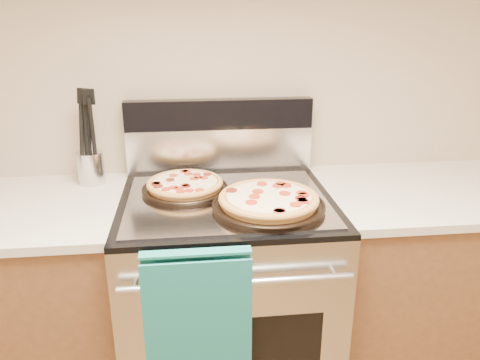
{
  "coord_description": "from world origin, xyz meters",
  "views": [
    {
      "loc": [
        -0.13,
        0.09,
        1.56
      ],
      "look_at": [
        0.04,
        1.55,
        1.02
      ],
      "focal_mm": 35.0,
      "sensor_mm": 36.0,
      "label": 1
    }
  ],
  "objects": [
    {
      "name": "wall_back",
      "position": [
        0.0,
        2.0,
        1.35
      ],
      "size": [
        4.0,
        0.0,
        4.0
      ],
      "primitive_type": "plane",
      "rotation": [
        1.57,
        0.0,
        0.0
      ],
      "color": "tan",
      "rests_on": "ground"
    },
    {
      "name": "range_body",
      "position": [
        0.0,
        1.65,
        0.45
      ],
      "size": [
        0.76,
        0.68,
        0.9
      ],
      "primitive_type": "cube",
      "color": "#B7B7BC",
      "rests_on": "ground"
    },
    {
      "name": "cooktop",
      "position": [
        0.0,
        1.65,
        0.91
      ],
      "size": [
        0.76,
        0.68,
        0.02
      ],
      "primitive_type": "cube",
      "color": "black",
      "rests_on": "range_body"
    },
    {
      "name": "backsplash_lower",
      "position": [
        0.0,
        1.96,
        1.01
      ],
      "size": [
        0.76,
        0.06,
        0.18
      ],
      "primitive_type": "cube",
      "color": "silver",
      "rests_on": "cooktop"
    },
    {
      "name": "backsplash_upper",
      "position": [
        0.0,
        1.96,
        1.16
      ],
      "size": [
        0.76,
        0.06,
        0.12
      ],
      "primitive_type": "cube",
      "color": "black",
      "rests_on": "backsplash_lower"
    },
    {
      "name": "oven_handle",
      "position": [
        0.0,
        1.27,
        0.8
      ],
      "size": [
        0.7,
        0.03,
        0.03
      ],
      "primitive_type": "cylinder",
      "rotation": [
        0.0,
        1.57,
        0.0
      ],
      "color": "silver",
      "rests_on": "range_body"
    },
    {
      "name": "dish_towel",
      "position": [
        -0.12,
        1.27,
        0.7
      ],
      "size": [
        0.32,
        0.05,
        0.42
      ],
      "primitive_type": null,
      "color": "#177373",
      "rests_on": "oven_handle"
    },
    {
      "name": "foil_sheet",
      "position": [
        0.0,
        1.62,
        0.92
      ],
      "size": [
        0.7,
        0.55,
        0.01
      ],
      "primitive_type": "cube",
      "color": "gray",
      "rests_on": "cooktop"
    },
    {
      "name": "cabinet_right",
      "position": [
        0.88,
        1.68,
        0.44
      ],
      "size": [
        1.0,
        0.62,
        0.88
      ],
      "primitive_type": "cube",
      "color": "brown",
      "rests_on": "ground"
    },
    {
      "name": "countertop_right",
      "position": [
        0.88,
        1.68,
        0.9
      ],
      "size": [
        1.02,
        0.64,
        0.03
      ],
      "primitive_type": "cube",
      "color": "beige",
      "rests_on": "cabinet_right"
    },
    {
      "name": "pepperoni_pizza_back",
      "position": [
        -0.15,
        1.72,
        0.95
      ],
      "size": [
        0.38,
        0.38,
        0.04
      ],
      "primitive_type": null,
      "rotation": [
        0.0,
        0.0,
        0.22
      ],
      "color": "#A77533",
      "rests_on": "foil_sheet"
    },
    {
      "name": "pepperoni_pizza_front",
      "position": [
        0.13,
        1.52,
        0.95
      ],
      "size": [
        0.46,
        0.46,
        0.05
      ],
      "primitive_type": null,
      "rotation": [
        0.0,
        0.0,
        0.27
      ],
      "color": "#A77533",
      "rests_on": "foil_sheet"
    },
    {
      "name": "utensil_crock",
      "position": [
        -0.51,
        1.89,
        0.97
      ],
      "size": [
        0.12,
        0.12,
        0.13
      ],
      "primitive_type": "cylinder",
      "rotation": [
        0.0,
        0.0,
        -0.24
      ],
      "color": "silver",
      "rests_on": "countertop_left"
    }
  ]
}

